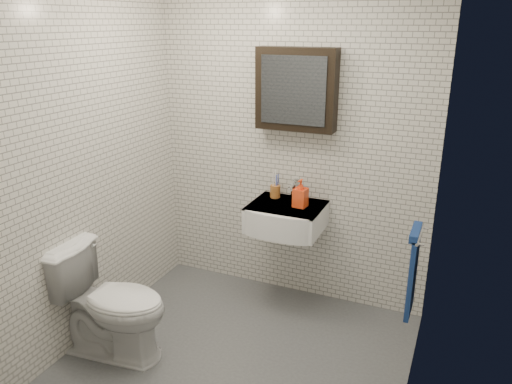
% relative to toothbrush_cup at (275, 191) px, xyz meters
% --- Properties ---
extents(ground, '(2.20, 2.00, 0.01)m').
position_rel_toothbrush_cup_xyz_m(ground, '(0.09, -0.90, -0.90)').
color(ground, '#4B4E53').
rests_on(ground, ground).
extents(room_shell, '(2.22, 2.02, 2.51)m').
position_rel_toothbrush_cup_xyz_m(room_shell, '(0.09, -0.90, 0.56)').
color(room_shell, silver).
rests_on(room_shell, ground).
extents(washbasin, '(0.55, 0.50, 0.20)m').
position_rel_toothbrush_cup_xyz_m(washbasin, '(0.14, -0.16, -0.15)').
color(washbasin, white).
rests_on(washbasin, room_shell).
extents(faucet, '(0.06, 0.20, 0.15)m').
position_rel_toothbrush_cup_xyz_m(faucet, '(0.14, 0.03, 0.01)').
color(faucet, silver).
rests_on(faucet, washbasin).
extents(mirror_cabinet, '(0.60, 0.15, 0.60)m').
position_rel_toothbrush_cup_xyz_m(mirror_cabinet, '(0.14, 0.03, 0.79)').
color(mirror_cabinet, black).
rests_on(mirror_cabinet, room_shell).
extents(towel_rail, '(0.09, 0.30, 0.58)m').
position_rel_toothbrush_cup_xyz_m(towel_rail, '(1.14, -0.55, -0.18)').
color(towel_rail, silver).
rests_on(towel_rail, room_shell).
extents(toothbrush_cup, '(0.08, 0.08, 0.22)m').
position_rel_toothbrush_cup_xyz_m(toothbrush_cup, '(0.00, 0.00, 0.00)').
color(toothbrush_cup, '#9D5D27').
rests_on(toothbrush_cup, washbasin).
extents(soap_bottle, '(0.11, 0.11, 0.21)m').
position_rel_toothbrush_cup_xyz_m(soap_bottle, '(0.25, -0.12, 0.05)').
color(soap_bottle, orange).
rests_on(soap_bottle, washbasin).
extents(toilet, '(0.81, 0.51, 0.79)m').
position_rel_toothbrush_cup_xyz_m(toilet, '(-0.71, -1.19, -0.51)').
color(toilet, white).
rests_on(toilet, ground).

